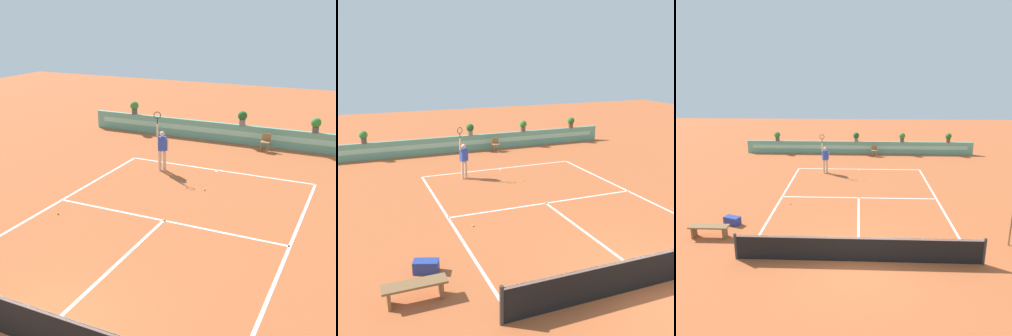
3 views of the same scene
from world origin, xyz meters
The scene contains 12 objects.
ground_plane centered at (0.00, 6.00, 0.00)m, with size 60.00×60.00×0.00m, color #B2562D.
court_lines centered at (0.00, 6.72, 0.00)m, with size 8.32×11.94×0.01m.
net centered at (0.00, 0.00, 0.51)m, with size 8.92×0.10×1.00m.
back_wall_barrier centered at (0.00, 16.39, 0.50)m, with size 18.00×0.21×1.00m.
ball_kid_chair centered at (1.20, 15.66, 0.48)m, with size 0.44×0.44×0.85m.
tennis_player centered at (-2.20, 10.90, 1.05)m, with size 0.58×0.35×2.58m.
tennis_ball_near_baseline centered at (0.04, 6.41, 0.03)m, with size 0.07×0.07×0.07m, color #CCE033.
tennis_ball_mid_court centered at (-3.47, 5.33, 0.03)m, with size 0.07×0.07×0.07m, color #CCE033.
tennis_ball_by_sideline centered at (0.30, 9.46, 0.03)m, with size 0.07×0.07×0.07m, color #CCE033.
potted_plant_right centered at (3.40, 16.39, 1.41)m, with size 0.48×0.48×0.72m.
potted_plant_far_left centered at (-6.56, 16.39, 1.41)m, with size 0.48×0.48×0.72m.
potted_plant_centre centered at (-0.24, 16.39, 1.41)m, with size 0.48×0.48×0.72m.
Camera 1 is at (5.75, -5.68, 6.50)m, focal length 47.90 mm.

